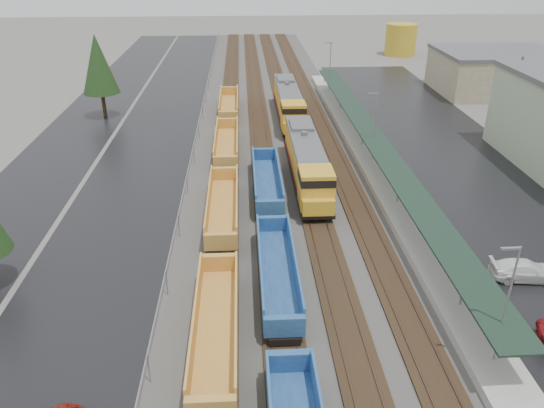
{
  "coord_description": "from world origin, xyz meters",
  "views": [
    {
      "loc": [
        -4.11,
        -1.86,
        21.55
      ],
      "look_at": [
        -1.88,
        37.54,
        2.0
      ],
      "focal_mm": 35.0,
      "sensor_mm": 36.0,
      "label": 1
    }
  ],
  "objects": [
    {
      "name": "station_platform",
      "position": [
        9.5,
        50.01,
        0.73
      ],
      "size": [
        3.0,
        80.0,
        8.0
      ],
      "color": "#9E9B93",
      "rests_on": "ground"
    },
    {
      "name": "ballast_strip",
      "position": [
        0.0,
        60.0,
        0.04
      ],
      "size": [
        20.0,
        160.0,
        0.08
      ],
      "primitive_type": "cube",
      "color": "#302D2B",
      "rests_on": "ground"
    },
    {
      "name": "trackbed",
      "position": [
        -0.0,
        60.0,
        0.16
      ],
      "size": [
        14.6,
        160.0,
        0.22
      ],
      "color": "black",
      "rests_on": "ground"
    },
    {
      "name": "storage_tank",
      "position": [
        29.37,
        111.29,
        3.19
      ],
      "size": [
        6.38,
        6.38,
        6.38
      ],
      "primitive_type": "cylinder",
      "color": "gold",
      "rests_on": "ground"
    },
    {
      "name": "parked_car_east_c",
      "position": [
        15.56,
        28.54,
        0.71
      ],
      "size": [
        2.49,
        5.04,
        1.41
      ],
      "primitive_type": "imported",
      "rotation": [
        0.0,
        0.0,
        1.46
      ],
      "color": "white",
      "rests_on": "ground"
    },
    {
      "name": "locomotive_lead",
      "position": [
        2.0,
        45.99,
        2.34
      ],
      "size": [
        2.93,
        19.3,
        4.37
      ],
      "color": "black",
      "rests_on": "ground"
    },
    {
      "name": "west_road",
      "position": [
        -25.0,
        60.0,
        0.01
      ],
      "size": [
        9.0,
        160.0,
        0.02
      ],
      "primitive_type": "cube",
      "color": "black",
      "rests_on": "ground"
    },
    {
      "name": "chainlink_fence",
      "position": [
        -9.5,
        58.44,
        1.61
      ],
      "size": [
        0.08,
        160.04,
        2.02
      ],
      "color": "gray",
      "rests_on": "ground"
    },
    {
      "name": "well_string_yellow",
      "position": [
        -6.0,
        30.98,
        1.14
      ],
      "size": [
        2.55,
        92.72,
        2.26
      ],
      "color": "gold",
      "rests_on": "ground"
    },
    {
      "name": "west_parking_lot",
      "position": [
        -15.0,
        60.0,
        0.01
      ],
      "size": [
        10.0,
        160.0,
        0.02
      ],
      "primitive_type": "cube",
      "color": "black",
      "rests_on": "ground"
    },
    {
      "name": "tree_east",
      "position": [
        28.0,
        58.0,
        6.47
      ],
      "size": [
        4.4,
        4.4,
        10.0
      ],
      "color": "#332316",
      "rests_on": "ground"
    },
    {
      "name": "locomotive_trail",
      "position": [
        2.0,
        66.99,
        2.34
      ],
      "size": [
        2.93,
        19.3,
        4.37
      ],
      "color": "black",
      "rests_on": "ground"
    },
    {
      "name": "tree_west_far",
      "position": [
        -23.0,
        70.0,
        7.12
      ],
      "size": [
        4.84,
        4.84,
        11.0
      ],
      "color": "#332316",
      "rests_on": "ground"
    },
    {
      "name": "east_commuter_lot",
      "position": [
        19.0,
        50.0,
        0.01
      ],
      "size": [
        16.0,
        100.0,
        0.02
      ],
      "primitive_type": "cube",
      "color": "black",
      "rests_on": "ground"
    },
    {
      "name": "distant_hills",
      "position": [
        44.79,
        210.68,
        0.0
      ],
      "size": [
        301.0,
        140.0,
        25.2
      ],
      "color": "#42523F",
      "rests_on": "ground"
    }
  ]
}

